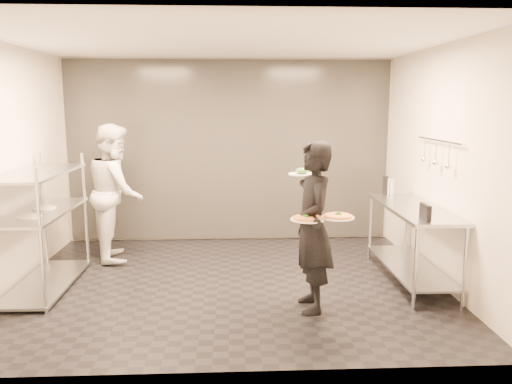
{
  "coord_description": "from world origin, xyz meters",
  "views": [
    {
      "loc": [
        0.04,
        -5.69,
        2.12
      ],
      "look_at": [
        0.32,
        0.05,
        1.1
      ],
      "focal_mm": 35.0,
      "sensor_mm": 36.0,
      "label": 1
    }
  ],
  "objects_px": {
    "prep_counter": "(412,231)",
    "pos_monitor": "(425,212)",
    "chef": "(116,192)",
    "pizza_plate_far": "(338,216)",
    "pizza_plate_near": "(308,218)",
    "bottle_clear": "(392,187)",
    "bottle_dark": "(385,185)",
    "salad_plate": "(302,172)",
    "pass_rack": "(42,223)",
    "waiter": "(313,227)",
    "bottle_green": "(388,186)"
  },
  "relations": [
    {
      "from": "prep_counter",
      "to": "pos_monitor",
      "type": "distance_m",
      "value": 0.79
    },
    {
      "from": "chef",
      "to": "pizza_plate_far",
      "type": "height_order",
      "value": "chef"
    },
    {
      "from": "pizza_plate_near",
      "to": "bottle_clear",
      "type": "relative_size",
      "value": 1.65
    },
    {
      "from": "bottle_dark",
      "to": "bottle_clear",
      "type": "bearing_deg",
      "value": 0.0
    },
    {
      "from": "pizza_plate_far",
      "to": "bottle_dark",
      "type": "bearing_deg",
      "value": 60.44
    },
    {
      "from": "chef",
      "to": "pos_monitor",
      "type": "distance_m",
      "value": 4.03
    },
    {
      "from": "pizza_plate_far",
      "to": "chef",
      "type": "bearing_deg",
      "value": 141.18
    },
    {
      "from": "salad_plate",
      "to": "bottle_dark",
      "type": "height_order",
      "value": "salad_plate"
    },
    {
      "from": "pass_rack",
      "to": "waiter",
      "type": "bearing_deg",
      "value": -14.48
    },
    {
      "from": "waiter",
      "to": "pizza_plate_far",
      "type": "xyz_separation_m",
      "value": [
        0.21,
        -0.23,
        0.16
      ]
    },
    {
      "from": "pizza_plate_far",
      "to": "bottle_green",
      "type": "distance_m",
      "value": 2.09
    },
    {
      "from": "waiter",
      "to": "bottle_green",
      "type": "height_order",
      "value": "waiter"
    },
    {
      "from": "chef",
      "to": "pizza_plate_near",
      "type": "xyz_separation_m",
      "value": [
        2.32,
        -2.1,
        0.09
      ]
    },
    {
      "from": "pass_rack",
      "to": "pos_monitor",
      "type": "xyz_separation_m",
      "value": [
        4.21,
        -0.68,
        0.23
      ]
    },
    {
      "from": "salad_plate",
      "to": "bottle_green",
      "type": "distance_m",
      "value": 1.89
    },
    {
      "from": "pos_monitor",
      "to": "waiter",
      "type": "bearing_deg",
      "value": -174.56
    },
    {
      "from": "pass_rack",
      "to": "pizza_plate_far",
      "type": "height_order",
      "value": "pass_rack"
    },
    {
      "from": "chef",
      "to": "bottle_dark",
      "type": "xyz_separation_m",
      "value": [
        3.64,
        -0.3,
        0.11
      ]
    },
    {
      "from": "prep_counter",
      "to": "chef",
      "type": "bearing_deg",
      "value": 163.57
    },
    {
      "from": "bottle_clear",
      "to": "bottle_dark",
      "type": "xyz_separation_m",
      "value": [
        -0.09,
        0.0,
        0.02
      ]
    },
    {
      "from": "pizza_plate_far",
      "to": "prep_counter",
      "type": "bearing_deg",
      "value": 42.04
    },
    {
      "from": "salad_plate",
      "to": "prep_counter",
      "type": "bearing_deg",
      "value": 18.95
    },
    {
      "from": "prep_counter",
      "to": "pos_monitor",
      "type": "height_order",
      "value": "pos_monitor"
    },
    {
      "from": "chef",
      "to": "bottle_clear",
      "type": "distance_m",
      "value": 3.74
    },
    {
      "from": "salad_plate",
      "to": "pos_monitor",
      "type": "height_order",
      "value": "salad_plate"
    },
    {
      "from": "pass_rack",
      "to": "bottle_clear",
      "type": "bearing_deg",
      "value": 10.5
    },
    {
      "from": "bottle_clear",
      "to": "bottle_dark",
      "type": "distance_m",
      "value": 0.09
    },
    {
      "from": "salad_plate",
      "to": "bottle_green",
      "type": "height_order",
      "value": "salad_plate"
    },
    {
      "from": "bottle_clear",
      "to": "salad_plate",
      "type": "bearing_deg",
      "value": -137.52
    },
    {
      "from": "pizza_plate_near",
      "to": "pizza_plate_far",
      "type": "distance_m",
      "value": 0.3
    },
    {
      "from": "pos_monitor",
      "to": "bottle_dark",
      "type": "xyz_separation_m",
      "value": [
        0.03,
        1.48,
        0.04
      ]
    },
    {
      "from": "bottle_green",
      "to": "bottle_clear",
      "type": "bearing_deg",
      "value": 0.0
    },
    {
      "from": "pos_monitor",
      "to": "bottle_clear",
      "type": "xyz_separation_m",
      "value": [
        0.12,
        1.48,
        0.02
      ]
    },
    {
      "from": "pizza_plate_far",
      "to": "salad_plate",
      "type": "height_order",
      "value": "salad_plate"
    },
    {
      "from": "chef",
      "to": "bottle_green",
      "type": "xyz_separation_m",
      "value": [
        3.67,
        -0.3,
        0.1
      ]
    },
    {
      "from": "prep_counter",
      "to": "bottle_clear",
      "type": "distance_m",
      "value": 0.89
    },
    {
      "from": "bottle_clear",
      "to": "bottle_dark",
      "type": "bearing_deg",
      "value": 180.0
    },
    {
      "from": "bottle_clear",
      "to": "bottle_green",
      "type": "bearing_deg",
      "value": 180.0
    },
    {
      "from": "pizza_plate_near",
      "to": "bottle_dark",
      "type": "bearing_deg",
      "value": 53.73
    },
    {
      "from": "pass_rack",
      "to": "chef",
      "type": "bearing_deg",
      "value": 61.45
    },
    {
      "from": "pizza_plate_near",
      "to": "pos_monitor",
      "type": "xyz_separation_m",
      "value": [
        1.29,
        0.32,
        -0.02
      ]
    },
    {
      "from": "pass_rack",
      "to": "chef",
      "type": "distance_m",
      "value": 1.27
    },
    {
      "from": "chef",
      "to": "bottle_green",
      "type": "height_order",
      "value": "chef"
    },
    {
      "from": "pass_rack",
      "to": "pizza_plate_near",
      "type": "bearing_deg",
      "value": -18.81
    },
    {
      "from": "salad_plate",
      "to": "pos_monitor",
      "type": "distance_m",
      "value": 1.35
    },
    {
      "from": "pass_rack",
      "to": "pizza_plate_near",
      "type": "height_order",
      "value": "pass_rack"
    },
    {
      "from": "pos_monitor",
      "to": "bottle_green",
      "type": "distance_m",
      "value": 1.48
    },
    {
      "from": "waiter",
      "to": "pos_monitor",
      "type": "xyz_separation_m",
      "value": [
        1.2,
        0.1,
        0.13
      ]
    },
    {
      "from": "pizza_plate_near",
      "to": "pos_monitor",
      "type": "height_order",
      "value": "pos_monitor"
    },
    {
      "from": "prep_counter",
      "to": "chef",
      "type": "relative_size",
      "value": 0.97
    }
  ]
}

